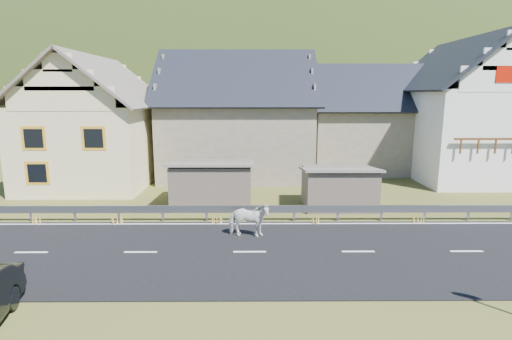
{
  "coord_description": "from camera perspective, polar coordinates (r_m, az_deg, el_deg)",
  "views": [
    {
      "loc": [
        0.15,
        -13.8,
        5.76
      ],
      "look_at": [
        0.26,
        3.4,
        2.45
      ],
      "focal_mm": 28.0,
      "sensor_mm": 36.0,
      "label": 1
    }
  ],
  "objects": [
    {
      "name": "ground",
      "position": [
        14.96,
        -0.92,
        -11.75
      ],
      "size": [
        160.0,
        160.0,
        0.0
      ],
      "primitive_type": "plane",
      "color": "#3C3E18",
      "rests_on": "ground"
    },
    {
      "name": "road",
      "position": [
        14.95,
        -0.92,
        -11.68
      ],
      "size": [
        60.0,
        7.0,
        0.04
      ],
      "primitive_type": "cube",
      "color": "black",
      "rests_on": "ground"
    },
    {
      "name": "lane_markings",
      "position": [
        14.94,
        -0.92,
        -11.59
      ],
      "size": [
        60.0,
        6.6,
        0.01
      ],
      "primitive_type": "cube",
      "color": "silver",
      "rests_on": "road"
    },
    {
      "name": "guardrail",
      "position": [
        18.24,
        -0.82,
        -5.66
      ],
      "size": [
        28.1,
        0.09,
        0.75
      ],
      "color": "#93969B",
      "rests_on": "ground"
    },
    {
      "name": "shed_left",
      "position": [
        20.94,
        -6.25,
        -2.02
      ],
      "size": [
        4.3,
        3.3,
        2.4
      ],
      "primitive_type": "cube",
      "color": "#6E6053",
      "rests_on": "ground"
    },
    {
      "name": "shed_right",
      "position": [
        20.82,
        11.72,
        -2.54
      ],
      "size": [
        3.8,
        2.9,
        2.2
      ],
      "primitive_type": "cube",
      "color": "#6E6053",
      "rests_on": "ground"
    },
    {
      "name": "house_cream",
      "position": [
        27.76,
        -22.0,
        7.22
      ],
      "size": [
        7.8,
        9.8,
        8.3
      ],
      "color": "beige",
      "rests_on": "ground"
    },
    {
      "name": "house_stone_a",
      "position": [
        28.84,
        -2.68,
        8.66
      ],
      "size": [
        10.8,
        9.8,
        8.9
      ],
      "color": "gray",
      "rests_on": "ground"
    },
    {
      "name": "house_stone_b",
      "position": [
        32.08,
        15.8,
        7.78
      ],
      "size": [
        9.8,
        8.8,
        8.1
      ],
      "color": "gray",
      "rests_on": "ground"
    },
    {
      "name": "house_white",
      "position": [
        31.53,
        28.07,
        8.37
      ],
      "size": [
        8.8,
        10.8,
        9.7
      ],
      "color": "silver",
      "rests_on": "ground"
    },
    {
      "name": "mountain",
      "position": [
        195.56,
        1.06,
        3.34
      ],
      "size": [
        440.0,
        280.0,
        260.0
      ],
      "primitive_type": "ellipsoid",
      "color": "#253A13",
      "rests_on": "ground"
    },
    {
      "name": "conifer_patch",
      "position": [
        135.53,
        -24.78,
        10.03
      ],
      "size": [
        76.0,
        50.0,
        28.0
      ],
      "primitive_type": "ellipsoid",
      "color": "black",
      "rests_on": "ground"
    },
    {
      "name": "horse",
      "position": [
        16.19,
        -1.09,
        -7.1
      ],
      "size": [
        0.98,
        1.78,
        1.44
      ],
      "primitive_type": "imported",
      "rotation": [
        0.0,
        0.0,
        1.44
      ],
      "color": "white",
      "rests_on": "road"
    }
  ]
}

